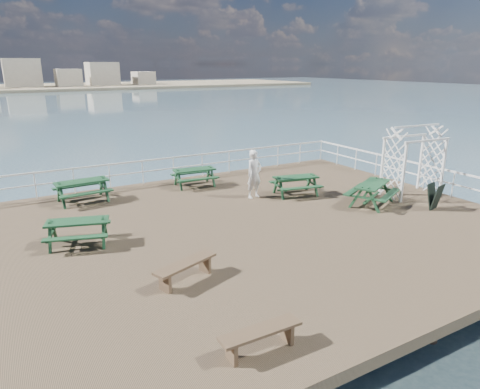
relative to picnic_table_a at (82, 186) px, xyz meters
The scene contains 13 objects.
ground 7.02m from the picnic_table_a, 51.55° to the right, with size 18.00×14.00×0.30m, color brown.
sea_backdrop 129.71m from the picnic_table_a, 82.52° to the left, with size 300.00×300.00×9.20m.
railing 5.16m from the picnic_table_a, 34.15° to the right, with size 17.77×13.76×1.10m.
picnic_table_a is the anchor object (origin of this frame).
picnic_table_b 4.75m from the picnic_table_a, ahead, with size 1.95×1.63×0.88m.
picnic_table_c 8.55m from the picnic_table_a, 23.47° to the right, with size 2.08×1.81×0.88m.
picnic_table_d 4.42m from the picnic_table_a, 101.84° to the right, with size 2.13×1.90×0.87m.
picnic_table_e 11.28m from the picnic_table_a, 31.52° to the right, with size 2.48×2.30×0.96m.
flat_bench_near 8.09m from the picnic_table_a, 82.93° to the right, with size 1.81×0.99×0.51m.
flat_bench_far 11.33m from the picnic_table_a, 84.17° to the right, with size 1.65×0.40×0.47m.
trellis_arbor 13.28m from the picnic_table_a, 25.83° to the right, with size 2.42×1.43×2.89m.
sandwich_board 13.48m from the picnic_table_a, 33.57° to the right, with size 0.69×0.58×0.99m.
person 6.80m from the picnic_table_a, 24.97° to the right, with size 0.71×0.47×1.95m, color white.
Camera 1 is at (-6.93, -11.58, 5.21)m, focal length 32.00 mm.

